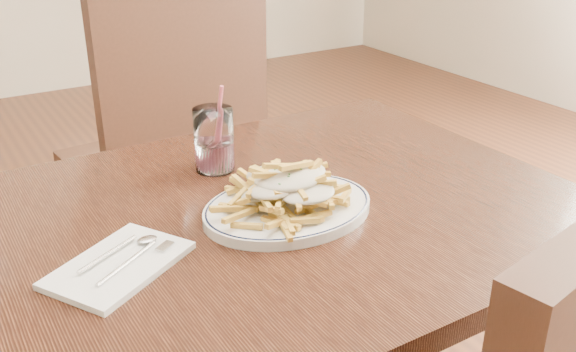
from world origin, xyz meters
TOP-DOWN VIEW (x-y plane):
  - table at (0.00, 0.00)m, footprint 1.20×0.80m
  - chair_far at (0.18, 0.76)m, footprint 0.52×0.52m
  - fries_plate at (0.08, -0.04)m, footprint 0.32×0.29m
  - loaded_fries at (0.08, -0.04)m, footprint 0.24×0.19m
  - napkin at (-0.22, -0.05)m, footprint 0.24×0.21m
  - cutlery at (-0.22, -0.05)m, footprint 0.15×0.13m
  - water_glass at (0.05, 0.19)m, footprint 0.08×0.08m

SIDE VIEW (x-z plane):
  - chair_far at x=0.18m, z-range 0.07..1.10m
  - table at x=0.00m, z-range 0.30..1.05m
  - napkin at x=-0.22m, z-range 0.75..0.76m
  - fries_plate at x=0.08m, z-range 0.75..0.77m
  - cutlery at x=-0.22m, z-range 0.76..0.77m
  - water_glass at x=0.05m, z-range 0.72..0.89m
  - loaded_fries at x=0.08m, z-range 0.77..0.84m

